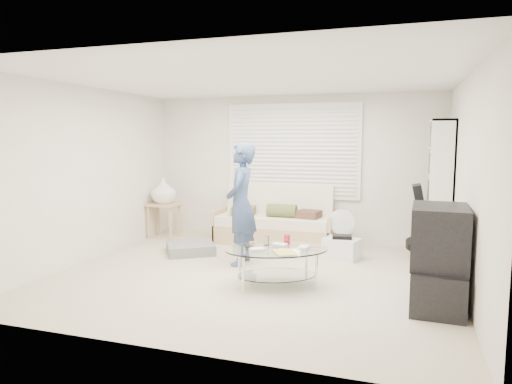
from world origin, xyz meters
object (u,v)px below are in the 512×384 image
(tv_unit, at_px, (438,258))
(coffee_table, at_px, (277,256))
(futon_sofa, at_px, (275,224))
(bookshelf, at_px, (439,190))

(tv_unit, height_order, coffee_table, tv_unit)
(futon_sofa, xyz_separation_m, bookshelf, (2.54, -0.28, 0.69))
(bookshelf, height_order, tv_unit, bookshelf)
(bookshelf, distance_m, tv_unit, 2.12)
(coffee_table, bearing_deg, bookshelf, 45.58)
(futon_sofa, relative_size, tv_unit, 1.89)
(tv_unit, bearing_deg, futon_sofa, 135.96)
(tv_unit, relative_size, coffee_table, 0.74)
(coffee_table, bearing_deg, tv_unit, -3.74)
(bookshelf, relative_size, coffee_table, 1.40)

